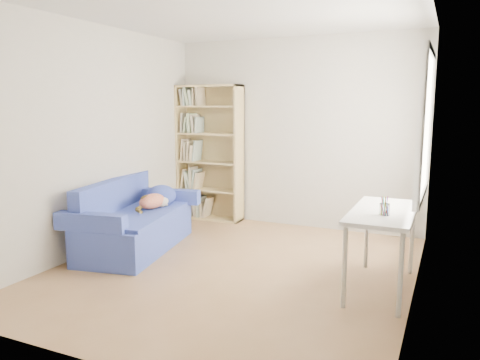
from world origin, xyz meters
name	(u,v)px	position (x,y,z in m)	size (l,w,h in m)	color
ground	(234,269)	(0.00, 0.00, 0.00)	(4.00, 4.00, 0.00)	olive
room_shell	(244,111)	(0.10, 0.03, 1.64)	(3.54, 4.04, 2.62)	silver
sofa	(136,222)	(-1.38, 0.19, 0.32)	(1.08, 1.79, 0.81)	navy
bookshelf	(210,159)	(-1.26, 1.83, 0.91)	(0.99, 0.31, 1.97)	tan
desk	(383,218)	(1.46, 0.09, 0.67)	(0.55, 1.19, 0.75)	white
pen_cup	(385,208)	(1.49, -0.11, 0.81)	(0.09, 0.09, 0.17)	white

